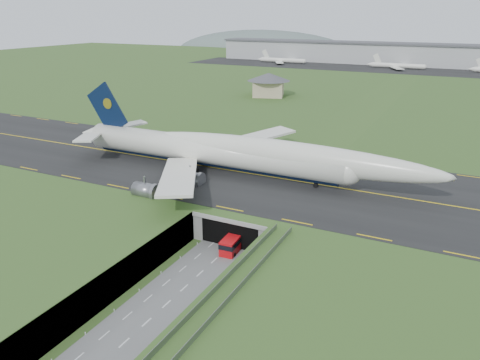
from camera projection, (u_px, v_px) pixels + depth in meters
The scene contains 10 objects.
ground at pixel (209, 266), 83.06m from camera, with size 900.00×900.00×0.00m, color #355522.
airfield_deck at pixel (208, 252), 82.04m from camera, with size 800.00×800.00×6.00m, color gray.
trench_road at pixel (186, 287), 76.70m from camera, with size 12.00×75.00×0.20m, color slate.
taxiway at pixel (279, 178), 108.79m from camera, with size 800.00×44.00×0.18m, color black.
tunnel_portal at pixel (249, 215), 96.00m from camera, with size 17.00×22.30×6.00m.
guideway at pixel (208, 318), 60.55m from camera, with size 3.00×53.00×7.05m.
jumbo_jet at pixel (233, 153), 109.55m from camera, with size 95.11×61.20×20.24m.
shuttle_tram at pixel (233, 243), 88.10m from camera, with size 3.21×7.45×2.98m.
service_building at pixel (269, 82), 212.70m from camera, with size 24.44×24.44×10.58m.
cargo_terminal at pixel (420, 55), 330.64m from camera, with size 320.00×67.00×15.60m.
Camera 1 is at (37.40, -62.82, 42.68)m, focal length 35.00 mm.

